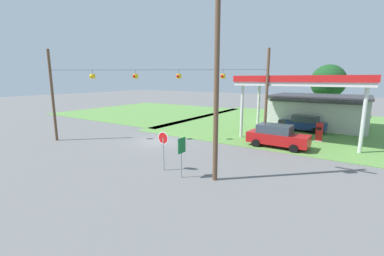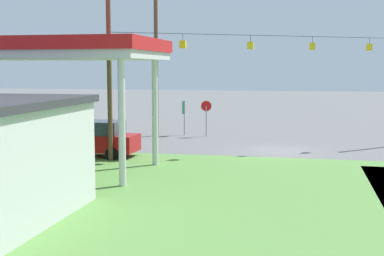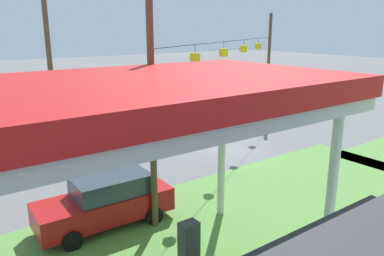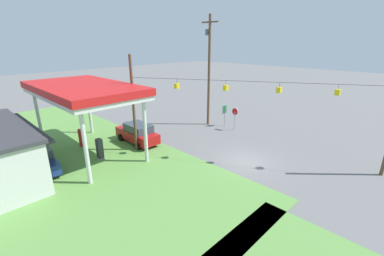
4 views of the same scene
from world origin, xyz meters
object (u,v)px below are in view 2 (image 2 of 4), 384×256
at_px(route_sign, 184,111).
at_px(gas_station_canopy, 34,51).
at_px(fuel_pump_far, 4,152).
at_px(utility_pole_main, 155,39).
at_px(car_at_pumps_front, 93,138).
at_px(stop_sign_roadside, 206,110).
at_px(fuel_pump_near, 73,154).

bearing_deg(route_sign, gas_station_canopy, 75.43).
xyz_separation_m(fuel_pump_far, utility_pole_main, (-3.58, -13.32, 5.81)).
xyz_separation_m(car_at_pumps_front, utility_pole_main, (-0.90, -9.13, 5.65)).
xyz_separation_m(gas_station_canopy, utility_pole_main, (-1.87, -13.32, 1.17)).
bearing_deg(route_sign, stop_sign_roadside, 167.72).
xyz_separation_m(car_at_pumps_front, route_sign, (-2.71, -9.93, 0.73)).
relative_size(gas_station_canopy, utility_pole_main, 0.94).
distance_m(fuel_pump_near, utility_pole_main, 14.53).
relative_size(car_at_pumps_front, utility_pole_main, 0.42).
distance_m(stop_sign_roadside, route_sign, 1.70).
xyz_separation_m(gas_station_canopy, stop_sign_roadside, (-5.33, -13.76, -3.65)).
distance_m(fuel_pump_far, utility_pole_main, 14.97).
height_order(gas_station_canopy, stop_sign_roadside, gas_station_canopy).
relative_size(route_sign, utility_pole_main, 0.20).
distance_m(gas_station_canopy, fuel_pump_near, 4.95).
bearing_deg(utility_pole_main, fuel_pump_near, 89.35).
height_order(gas_station_canopy, fuel_pump_near, gas_station_canopy).
xyz_separation_m(fuel_pump_far, car_at_pumps_front, (-2.68, -4.19, 0.16)).
xyz_separation_m(car_at_pumps_front, stop_sign_roadside, (-4.37, -9.57, 0.83)).
bearing_deg(stop_sign_roadside, utility_pole_main, -172.80).
bearing_deg(gas_station_canopy, car_at_pumps_front, -102.94).
height_order(fuel_pump_far, stop_sign_roadside, stop_sign_roadside).
bearing_deg(gas_station_canopy, route_sign, -104.57).
bearing_deg(route_sign, car_at_pumps_front, 74.75).
bearing_deg(route_sign, utility_pole_main, 23.89).
xyz_separation_m(fuel_pump_near, route_sign, (-1.96, -14.12, 0.89)).
height_order(fuel_pump_near, car_at_pumps_front, car_at_pumps_front).
bearing_deg(stop_sign_roadside, fuel_pump_far, -117.13).
relative_size(car_at_pumps_front, route_sign, 2.08).
bearing_deg(gas_station_canopy, fuel_pump_near, -179.95).
bearing_deg(gas_station_canopy, utility_pole_main, -97.97).
distance_m(route_sign, utility_pole_main, 5.30).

